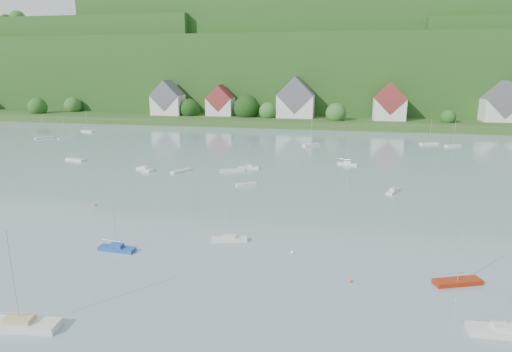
# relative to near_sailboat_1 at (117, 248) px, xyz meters

# --- Properties ---
(far_shore_strip) EXTENTS (600.00, 60.00, 3.00)m
(far_shore_strip) POSITION_rel_near_sailboat_1_xyz_m (4.06, 155.00, 1.09)
(far_shore_strip) COLOR #254B1C
(far_shore_strip) RESTS_ON ground
(forested_ridge) EXTENTS (620.00, 181.22, 69.89)m
(forested_ridge) POSITION_rel_near_sailboat_1_xyz_m (4.46, 223.57, 22.48)
(forested_ridge) COLOR #1B4114
(forested_ridge) RESTS_ON ground
(village_building_0) EXTENTS (14.00, 10.40, 16.00)m
(village_building_0) POSITION_rel_near_sailboat_1_xyz_m (-50.94, 142.00, 9.10)
(village_building_0) COLOR silver
(village_building_0) RESTS_ON far_shore_strip
(village_building_1) EXTENTS (12.00, 9.36, 14.00)m
(village_building_1) POSITION_rel_near_sailboat_1_xyz_m (-25.94, 144.00, 8.34)
(village_building_1) COLOR silver
(village_building_1) RESTS_ON far_shore_strip
(village_building_2) EXTENTS (16.00, 11.44, 18.00)m
(village_building_2) POSITION_rel_near_sailboat_1_xyz_m (9.06, 143.00, 9.86)
(village_building_2) COLOR silver
(village_building_2) RESTS_ON far_shore_strip
(village_building_3) EXTENTS (13.00, 10.40, 15.50)m
(village_building_3) POSITION_rel_near_sailboat_1_xyz_m (49.06, 141.00, 9.02)
(village_building_3) COLOR silver
(village_building_3) RESTS_ON far_shore_strip
(village_building_4) EXTENTS (15.00, 10.40, 16.50)m
(village_building_4) POSITION_rel_near_sailboat_1_xyz_m (94.06, 145.00, 9.18)
(village_building_4) COLOR silver
(village_building_4) RESTS_ON far_shore_strip
(near_sailboat_1) EXTENTS (5.37, 1.84, 7.13)m
(near_sailboat_1) POSITION_rel_near_sailboat_1_xyz_m (0.00, 0.00, 0.00)
(near_sailboat_1) COLOR #1A459A
(near_sailboat_1) RESTS_ON ground
(near_sailboat_2) EXTENTS (7.85, 3.03, 10.32)m
(near_sailboat_2) POSITION_rel_near_sailboat_1_xyz_m (0.03, -18.82, 0.10)
(near_sailboat_2) COLOR silver
(near_sailboat_2) RESTS_ON ground
(near_sailboat_3) EXTENTS (5.41, 2.76, 7.03)m
(near_sailboat_3) POSITION_rel_near_sailboat_1_xyz_m (14.52, 6.38, -0.00)
(near_sailboat_3) COLOR silver
(near_sailboat_3) RESTS_ON ground
(near_sailboat_4) EXTENTS (6.81, 2.12, 9.11)m
(near_sailboat_4) POSITION_rel_near_sailboat_1_xyz_m (46.21, -10.67, 0.06)
(near_sailboat_4) COLOR silver
(near_sailboat_4) RESTS_ON ground
(near_sailboat_7) EXTENTS (5.91, 3.49, 7.71)m
(near_sailboat_7) POSITION_rel_near_sailboat_1_xyz_m (44.22, -0.85, -0.07)
(near_sailboat_7) COLOR #942007
(near_sailboat_7) RESTS_ON ground
(mooring_buoy_2) EXTENTS (0.39, 0.39, 0.39)m
(mooring_buoy_2) POSITION_rel_near_sailboat_1_xyz_m (31.91, -2.85, -0.41)
(mooring_buoy_2) COLOR #EB3E0A
(mooring_buoy_2) RESTS_ON ground
(mooring_buoy_3) EXTENTS (0.43, 0.43, 0.43)m
(mooring_buoy_3) POSITION_rel_near_sailboat_1_xyz_m (-14.02, 17.78, -0.41)
(mooring_buoy_3) COLOR #EB3E0A
(mooring_buoy_3) RESTS_ON ground
(mooring_buoy_4) EXTENTS (0.50, 0.50, 0.50)m
(mooring_buoy_4) POSITION_rel_near_sailboat_1_xyz_m (24.10, 3.97, -0.41)
(mooring_buoy_4) COLOR white
(mooring_buoy_4) RESTS_ON ground
(far_sailboat_cluster) EXTENTS (191.19, 68.97, 8.53)m
(far_sailboat_cluster) POSITION_rel_near_sailboat_1_xyz_m (16.41, 72.28, -0.04)
(far_sailboat_cluster) COLOR silver
(far_sailboat_cluster) RESTS_ON ground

